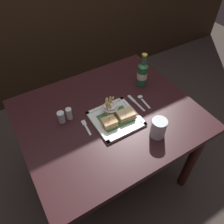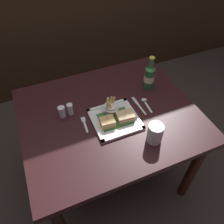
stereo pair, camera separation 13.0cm
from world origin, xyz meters
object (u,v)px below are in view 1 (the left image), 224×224
(dining_table, at_px, (109,125))
(square_plate, at_px, (116,119))
(beer_bottle, at_px, (142,73))
(spoon, at_px, (141,98))
(salt_shaker, at_px, (61,118))
(fries_cup, at_px, (110,107))
(sandwich_half_left, at_px, (109,122))
(pepper_shaker, at_px, (69,114))
(knife, at_px, (135,102))
(sandwich_half_right, at_px, (126,115))
(fork, at_px, (86,126))
(water_glass, at_px, (158,129))

(dining_table, xyz_separation_m, square_plate, (0.01, -0.06, 0.11))
(dining_table, xyz_separation_m, beer_bottle, (0.34, 0.13, 0.19))
(spoon, xyz_separation_m, salt_shaker, (-0.51, 0.09, 0.03))
(square_plate, height_order, fries_cup, fries_cup)
(sandwich_half_left, bearing_deg, pepper_shaker, 134.26)
(knife, bearing_deg, square_plate, -162.24)
(sandwich_half_right, height_order, fries_cup, fries_cup)
(dining_table, distance_m, sandwich_half_right, 0.17)
(dining_table, height_order, spoon, spoon)
(salt_shaker, bearing_deg, sandwich_half_left, -38.35)
(fries_cup, height_order, fork, fries_cup)
(dining_table, distance_m, square_plate, 0.13)
(water_glass, distance_m, salt_shaker, 0.55)
(beer_bottle, xyz_separation_m, fork, (-0.50, -0.15, -0.09))
(fork, bearing_deg, spoon, 2.99)
(dining_table, bearing_deg, spoon, 0.22)
(dining_table, bearing_deg, fries_cup, -6.85)
(sandwich_half_right, distance_m, fries_cup, 0.10)
(pepper_shaker, bearing_deg, spoon, -10.55)
(salt_shaker, height_order, pepper_shaker, pepper_shaker)
(fries_cup, distance_m, salt_shaker, 0.29)
(dining_table, distance_m, water_glass, 0.35)
(beer_bottle, xyz_separation_m, salt_shaker, (-0.60, -0.04, -0.06))
(water_glass, distance_m, knife, 0.28)
(water_glass, relative_size, spoon, 0.89)
(salt_shaker, bearing_deg, fork, -46.68)
(knife, bearing_deg, dining_table, 178.79)
(fork, bearing_deg, knife, 2.61)
(beer_bottle, xyz_separation_m, pepper_shaker, (-0.55, -0.04, -0.06))
(fries_cup, xyz_separation_m, salt_shaker, (-0.28, 0.09, -0.02))
(square_plate, relative_size, sandwich_half_left, 3.09)
(sandwich_half_right, bearing_deg, square_plate, 158.06)
(dining_table, height_order, square_plate, square_plate)
(dining_table, relative_size, salt_shaker, 14.66)
(water_glass, bearing_deg, dining_table, 118.28)
(beer_bottle, distance_m, fork, 0.53)
(fries_cup, height_order, salt_shaker, fries_cup)
(sandwich_half_left, bearing_deg, dining_table, 61.97)
(square_plate, relative_size, fork, 2.18)
(sandwich_half_right, xyz_separation_m, salt_shaker, (-0.33, 0.17, 0.00))
(spoon, bearing_deg, pepper_shaker, 169.45)
(dining_table, xyz_separation_m, knife, (0.20, -0.00, 0.10))
(fries_cup, relative_size, fork, 0.84)
(beer_bottle, bearing_deg, square_plate, -149.86)
(salt_shaker, bearing_deg, square_plate, -28.71)
(fries_cup, distance_m, knife, 0.19)
(dining_table, height_order, beer_bottle, beer_bottle)
(fries_cup, xyz_separation_m, beer_bottle, (0.32, 0.13, 0.04))
(square_plate, height_order, water_glass, water_glass)
(sandwich_half_right, bearing_deg, fries_cup, 122.31)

